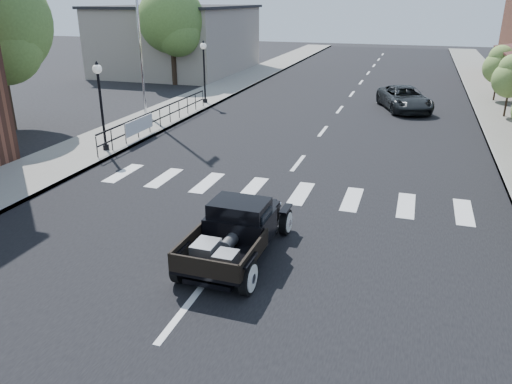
% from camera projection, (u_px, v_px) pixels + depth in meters
% --- Properties ---
extents(ground, '(120.00, 120.00, 0.00)m').
position_uv_depth(ground, '(234.00, 247.00, 12.42)').
color(ground, black).
rests_on(ground, ground).
extents(road, '(14.00, 80.00, 0.02)m').
position_uv_depth(road, '(334.00, 118.00, 25.72)').
color(road, black).
rests_on(road, ground).
extents(road_markings, '(12.00, 60.00, 0.06)m').
position_uv_depth(road_markings, '(314.00, 143.00, 21.29)').
color(road_markings, silver).
rests_on(road_markings, ground).
extents(sidewalk_left, '(3.00, 80.00, 0.15)m').
position_uv_depth(sidewalk_left, '(184.00, 106.00, 28.11)').
color(sidewalk_left, gray).
rests_on(sidewalk_left, ground).
extents(low_building_left, '(10.00, 12.00, 5.00)m').
position_uv_depth(low_building_left, '(179.00, 41.00, 40.60)').
color(low_building_left, gray).
rests_on(low_building_left, ground).
extents(railing, '(0.08, 10.00, 1.00)m').
position_uv_depth(railing, '(160.00, 116.00, 23.12)').
color(railing, black).
rests_on(railing, sidewalk_left).
extents(banner, '(0.04, 2.20, 0.60)m').
position_uv_depth(banner, '(140.00, 131.00, 21.40)').
color(banner, silver).
rests_on(banner, sidewalk_left).
extents(lamp_post_b, '(0.36, 0.36, 3.44)m').
position_uv_depth(lamp_post_b, '(101.00, 107.00, 19.22)').
color(lamp_post_b, black).
rests_on(lamp_post_b, sidewalk_left).
extents(lamp_post_c, '(0.36, 0.36, 3.44)m').
position_uv_depth(lamp_post_c, '(204.00, 72.00, 28.09)').
color(lamp_post_c, black).
rests_on(lamp_post_c, sidewalk_left).
extents(big_tree_far, '(4.53, 4.53, 6.65)m').
position_uv_depth(big_tree_far, '(172.00, 36.00, 34.27)').
color(big_tree_far, '#4B6D2F').
rests_on(big_tree_far, ground).
extents(small_tree_d, '(1.78, 1.78, 2.96)m').
position_uv_depth(small_tree_d, '(509.00, 87.00, 24.84)').
color(small_tree_d, olive).
rests_on(small_tree_d, sidewalk_right).
extents(small_tree_e, '(1.81, 1.81, 3.02)m').
position_uv_depth(small_tree_e, '(498.00, 74.00, 28.81)').
color(small_tree_e, olive).
rests_on(small_tree_e, sidewalk_right).
extents(hotrod_pickup, '(1.98, 4.10, 1.41)m').
position_uv_depth(hotrod_pickup, '(237.00, 230.00, 11.68)').
color(hotrod_pickup, black).
rests_on(hotrod_pickup, ground).
extents(second_car, '(3.51, 5.01, 1.27)m').
position_uv_depth(second_car, '(405.00, 99.00, 27.20)').
color(second_car, black).
rests_on(second_car, ground).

